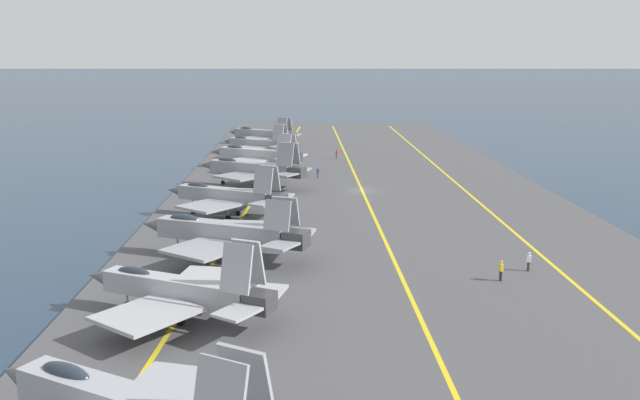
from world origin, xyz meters
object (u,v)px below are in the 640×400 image
parked_jet_fourth (227,195)px  parked_jet_sixth (256,155)px  parked_jet_eighth (262,134)px  crew_white_vest (529,261)px  crew_yellow_vest (501,270)px  parked_jet_third (224,232)px  crew_blue_vest (318,172)px  parked_jet_fifth (253,169)px  parked_jet_seventh (258,143)px  crew_red_vest (337,154)px  parked_jet_second (180,289)px

parked_jet_fourth → parked_jet_sixth: bearing=-2.0°
parked_jet_eighth → crew_white_vest: 90.62m
parked_jet_sixth → crew_yellow_vest: bearing=-157.2°
parked_jet_third → parked_jet_fourth: bearing=5.2°
parked_jet_eighth → crew_blue_vest: bearing=-164.9°
parked_jet_sixth → crew_blue_vest: parked_jet_sixth is taller
parked_jet_fifth → crew_white_vest: parked_jet_fifth is taller
parked_jet_fourth → crew_white_vest: bearing=-126.3°
parked_jet_seventh → crew_red_vest: (-4.43, -14.57, -1.33)m
parked_jet_second → parked_jet_third: 14.45m
parked_jet_seventh → crew_white_vest: size_ratio=8.75×
parked_jet_second → crew_red_vest: parked_jet_second is taller
parked_jet_fourth → crew_red_vest: 47.91m
parked_jet_second → crew_white_vest: 30.25m
parked_jet_third → crew_blue_vest: (42.19, -9.63, -1.66)m
parked_jet_sixth → crew_white_vest: parked_jet_sixth is taller
parked_jet_second → crew_white_vest: bearing=-70.3°
parked_jet_sixth → crew_red_vest: bearing=-50.0°
parked_jet_second → parked_jet_sixth: parked_jet_second is taller
parked_jet_eighth → crew_yellow_vest: bearing=-164.4°
crew_red_vest → crew_white_vest: 67.65m
crew_yellow_vest → crew_blue_vest: size_ratio=1.03×
parked_jet_second → parked_jet_eighth: bearing=-0.3°
parked_jet_seventh → parked_jet_third: bearing=-179.1°
crew_red_vest → crew_blue_vest: crew_red_vest is taller
parked_jet_fourth → parked_jet_eighth: size_ratio=0.97×
parked_jet_fourth → crew_red_vest: (45.45, -15.07, -1.65)m
crew_red_vest → crew_yellow_vest: 69.62m
crew_red_vest → parked_jet_fourth: bearing=161.7°
parked_jet_third → parked_jet_fifth: (35.02, -0.18, 0.12)m
crew_white_vest → crew_yellow_vest: bearing=128.7°
crew_white_vest → crew_yellow_vest: 4.08m
parked_jet_fourth → crew_white_vest: 35.30m
crew_red_vest → crew_yellow_vest: crew_yellow_vest is taller
parked_jet_fourth → crew_blue_vest: bearing=-23.6°
parked_jet_seventh → parked_jet_fourth: bearing=179.4°
parked_jet_third → crew_red_vest: (62.14, -13.55, -1.64)m
parked_jet_fifth → crew_red_vest: parked_jet_fifth is taller
parked_jet_fourth → parked_jet_eighth: parked_jet_fourth is taller
parked_jet_sixth → parked_jet_seventh: 16.09m
parked_jet_seventh → crew_blue_vest: bearing=-156.4°
parked_jet_seventh → crew_yellow_vest: bearing=-161.3°
parked_jet_third → parked_jet_sixth: size_ratio=1.01×
parked_jet_second → crew_white_vest: size_ratio=9.04×
parked_jet_fifth → parked_jet_eighth: size_ratio=1.04×
parked_jet_second → parked_jet_seventh: bearing=-0.4°
crew_yellow_vest → crew_blue_vest: 50.90m
parked_jet_third → crew_blue_vest: parked_jet_third is taller
parked_jet_sixth → crew_red_vest: (11.65, -13.86, -1.54)m
parked_jet_second → crew_white_vest: parked_jet_second is taller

